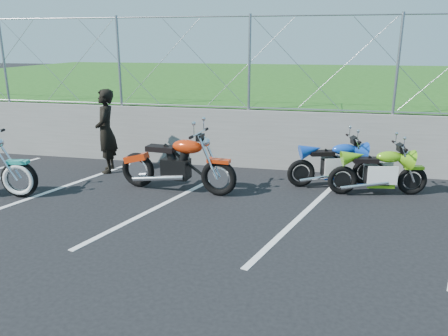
% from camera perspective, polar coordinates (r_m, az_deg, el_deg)
% --- Properties ---
extents(ground, '(90.00, 90.00, 0.00)m').
position_cam_1_polar(ground, '(7.02, -9.71, -7.05)').
color(ground, black).
rests_on(ground, ground).
extents(retaining_wall, '(30.00, 0.22, 1.30)m').
position_cam_1_polar(retaining_wall, '(10.01, -2.50, 4.11)').
color(retaining_wall, slate).
rests_on(retaining_wall, ground).
extents(grass_field, '(30.00, 20.00, 1.30)m').
position_cam_1_polar(grass_field, '(19.73, 4.96, 10.07)').
color(grass_field, '#1C4D14').
rests_on(grass_field, ground).
extents(chain_link_fence, '(28.00, 0.03, 2.00)m').
position_cam_1_polar(chain_link_fence, '(9.80, -2.62, 13.59)').
color(chain_link_fence, gray).
rests_on(chain_link_fence, retaining_wall).
extents(parking_lines, '(18.29, 4.31, 0.01)m').
position_cam_1_polar(parking_lines, '(7.60, 1.58, -4.97)').
color(parking_lines, silver).
rests_on(parking_lines, ground).
extents(naked_orange, '(2.35, 0.80, 1.17)m').
position_cam_1_polar(naked_orange, '(8.23, -5.97, 0.28)').
color(naked_orange, black).
rests_on(naked_orange, ground).
extents(sportbike_green, '(1.81, 0.64, 0.95)m').
position_cam_1_polar(sportbike_green, '(8.53, 19.62, -0.66)').
color(sportbike_green, black).
rests_on(sportbike_green, ground).
extents(sportbike_blue, '(1.80, 0.75, 0.96)m').
position_cam_1_polar(sportbike_blue, '(8.80, 14.33, 0.33)').
color(sportbike_blue, black).
rests_on(sportbike_blue, ground).
extents(person_standing, '(0.62, 0.76, 1.79)m').
position_cam_1_polar(person_standing, '(9.70, -15.17, 4.66)').
color(person_standing, black).
rests_on(person_standing, ground).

